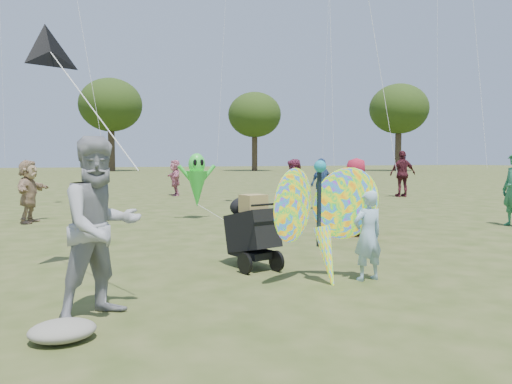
# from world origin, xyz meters

# --- Properties ---
(ground) EXTENTS (160.00, 160.00, 0.00)m
(ground) POSITION_xyz_m (0.00, 0.00, 0.00)
(ground) COLOR #51592B
(ground) RESTS_ON ground
(child_girl) EXTENTS (0.45, 0.31, 1.20)m
(child_girl) POSITION_xyz_m (0.80, -0.05, 0.60)
(child_girl) COLOR #93B8D0
(child_girl) RESTS_ON ground
(adult_man) EXTENTS (1.11, 1.02, 1.85)m
(adult_man) POSITION_xyz_m (-2.60, -0.36, 0.92)
(adult_man) COLOR #939499
(adult_man) RESTS_ON ground
(grey_bag) EXTENTS (0.59, 0.48, 0.19)m
(grey_bag) POSITION_xyz_m (-2.98, -0.98, 0.09)
(grey_bag) COLOR gray
(grey_bag) RESTS_ON ground
(crowd_a) EXTENTS (0.91, 0.73, 1.62)m
(crowd_a) POSITION_xyz_m (2.69, 3.28, 0.81)
(crowd_a) COLOR #AC1B34
(crowd_a) RESTS_ON ground
(crowd_c) EXTENTS (1.02, 0.68, 1.60)m
(crowd_c) POSITION_xyz_m (4.52, 8.15, 0.80)
(crowd_c) COLOR #304F86
(crowd_c) RESTS_ON ground
(crowd_d) EXTENTS (0.93, 1.53, 1.57)m
(crowd_d) POSITION_xyz_m (-3.81, 7.92, 0.79)
(crowd_d) COLOR tan
(crowd_d) RESTS_ON ground
(crowd_e) EXTENTS (0.94, 0.98, 1.59)m
(crowd_e) POSITION_xyz_m (2.36, 5.50, 0.79)
(crowd_e) COLOR #7B2947
(crowd_e) RESTS_ON ground
(crowd_h) EXTENTS (1.16, 0.60, 1.90)m
(crowd_h) POSITION_xyz_m (10.00, 11.39, 0.95)
(crowd_h) COLOR #4A1822
(crowd_h) RESTS_ON ground
(crowd_j) EXTENTS (0.49, 1.43, 1.53)m
(crowd_j) POSITION_xyz_m (1.38, 15.38, 0.76)
(crowd_j) COLOR #C57087
(crowd_j) RESTS_ON ground
(jogging_stroller) EXTENTS (0.68, 1.12, 1.09)m
(jogging_stroller) POSITION_xyz_m (-0.38, 1.24, 0.61)
(jogging_stroller) COLOR black
(jogging_stroller) RESTS_ON ground
(butterfly_kite) EXTENTS (1.74, 0.75, 1.80)m
(butterfly_kite) POSITION_xyz_m (0.17, 0.06, 0.81)
(butterfly_kite) COLOR orange
(butterfly_kite) RESTS_ON ground
(delta_kite_rig) EXTENTS (1.33, 2.23, 1.96)m
(delta_kite_rig) POSITION_xyz_m (-3.07, 1.64, 3.03)
(delta_kite_rig) COLOR black
(delta_kite_rig) RESTS_ON ground
(alien_kite) EXTENTS (1.12, 0.69, 1.74)m
(alien_kite) POSITION_xyz_m (0.28, 7.17, 0.97)
(alien_kite) COLOR #33DC3C
(alien_kite) RESTS_ON ground
(tree_line) EXTENTS (91.78, 33.60, 10.79)m
(tree_line) POSITION_xyz_m (3.67, 44.99, 6.86)
(tree_line) COLOR #3A2D21
(tree_line) RESTS_ON ground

